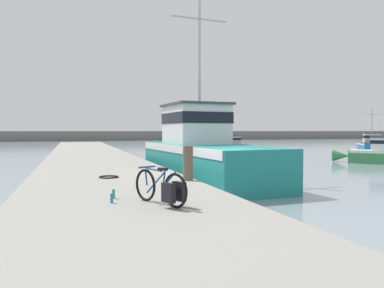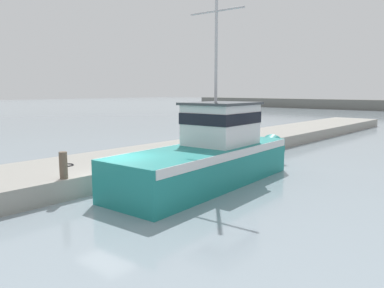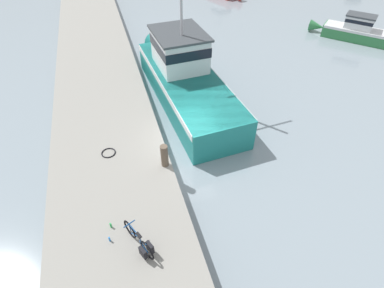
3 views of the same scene
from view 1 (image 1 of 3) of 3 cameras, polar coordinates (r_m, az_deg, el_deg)
ground_plane at (r=13.66m, az=3.53°, el=-8.16°), size 320.00×320.00×0.00m
dock_pier at (r=12.73m, az=-12.53°, el=-6.99°), size 5.14×80.00×0.87m
far_shoreline at (r=98.12m, az=2.98°, el=1.32°), size 180.00×5.00×2.26m
fishing_boat_main at (r=18.41m, az=1.36°, el=-1.12°), size 3.96×12.31×9.29m
boat_orange_near at (r=49.17m, az=25.61°, el=-0.06°), size 4.16×5.19×5.11m
boat_white_moored at (r=39.95m, az=5.41°, el=-0.37°), size 3.84×6.25×3.64m
bicycle_touring at (r=7.84m, az=-4.28°, el=-6.75°), size 0.84×1.61×0.78m
mooring_post at (r=11.69m, az=-0.63°, el=-2.93°), size 0.32×0.32×1.08m
hose_coil at (r=12.72m, az=-12.58°, el=-4.91°), size 0.65×0.65×0.05m
water_bottle_by_bike at (r=8.29m, az=-12.14°, el=-8.10°), size 0.06×0.06×0.21m
water_bottle_on_curb at (r=8.83m, az=-11.88°, el=-7.46°), size 0.07×0.07×0.21m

